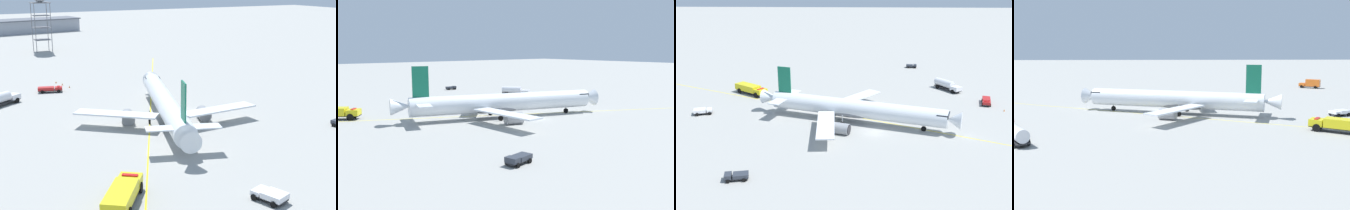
# 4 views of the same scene
# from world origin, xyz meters

# --- Properties ---
(ground_plane) EXTENTS (600.00, 600.00, 0.00)m
(ground_plane) POSITION_xyz_m (0.00, 0.00, 0.00)
(ground_plane) COLOR #9E9E99
(airliner_main) EXTENTS (33.06, 44.78, 11.34)m
(airliner_main) POSITION_xyz_m (6.00, 4.45, 3.07)
(airliner_main) COLOR silver
(airliner_main) RESTS_ON ground_plane
(fuel_tanker_truck) EXTENTS (8.23, 6.84, 2.87)m
(fuel_tanker_truck) POSITION_xyz_m (32.27, -21.49, 1.57)
(fuel_tanker_truck) COLOR #232326
(fuel_tanker_truck) RESTS_ON ground_plane
(pushback_tug_truck) EXTENTS (3.74, 4.70, 1.30)m
(pushback_tug_truck) POSITION_xyz_m (9.92, 40.07, 0.80)
(pushback_tug_truck) COLOR #232326
(pushback_tug_truck) RESTS_ON ground_plane
(fire_tender_truck) EXTENTS (8.20, 9.92, 2.50)m
(fire_tender_truck) POSITION_xyz_m (26.36, 32.94, 1.54)
(fire_tender_truck) COLOR #232326
(fire_tender_truck) RESTS_ON ground_plane
(ops_pickup_truck) EXTENTS (5.95, 3.34, 1.41)m
(ops_pickup_truck) POSITION_xyz_m (20.04, -29.05, 0.81)
(ops_pickup_truck) COLOR #232326
(ops_pickup_truck) RESTS_ON ground_plane
(baggage_truck_truck) EXTENTS (2.17, 3.65, 1.22)m
(baggage_truck_truck) POSITION_xyz_m (59.32, -14.92, 0.71)
(baggage_truck_truck) COLOR #232326
(baggage_truck_truck) RESTS_ON ground_plane
(baggage_truck_truck_extra) EXTENTS (2.67, 4.07, 1.22)m
(baggage_truck_truck_extra) POSITION_xyz_m (-20.76, 22.97, 0.71)
(baggage_truck_truck_extra) COLOR #232326
(baggage_truck_truck_extra) RESTS_ON ground_plane
(taxiway_centreline) EXTENTS (60.95, 124.50, 0.01)m
(taxiway_centreline) POSITION_xyz_m (7.06, -0.38, 0.00)
(taxiway_centreline) COLOR yellow
(taxiway_centreline) RESTS_ON ground_plane
(safety_cone_near) EXTENTS (0.36, 0.36, 0.55)m
(safety_cone_near) POSITION_xyz_m (14.60, -31.74, 0.28)
(safety_cone_near) COLOR orange
(safety_cone_near) RESTS_ON ground_plane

